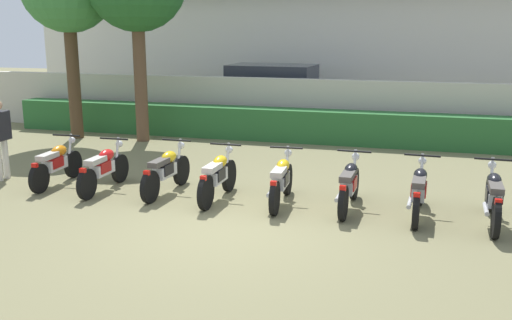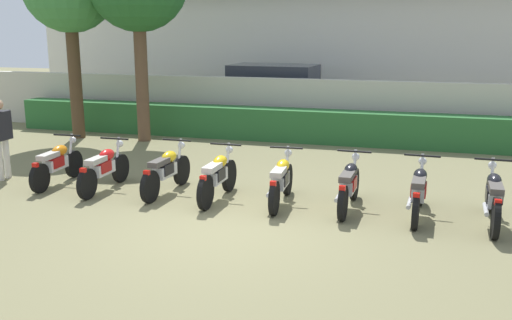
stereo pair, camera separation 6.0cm
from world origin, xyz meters
The scene contains 13 objects.
ground centered at (0.00, 0.00, 0.00)m, with size 60.00×60.00×0.00m, color olive.
compound_wall centered at (0.00, 7.87, 0.82)m, with size 22.34×0.30×1.65m, color #BCB7A8.
hedge_row centered at (0.00, 7.17, 0.44)m, with size 17.88×0.70×0.88m, color #28602D.
parked_car centered at (-1.68, 9.98, 0.94)m, with size 4.59×2.27×1.89m.
motorcycle_in_row_0 centered at (-4.04, 1.46, 0.44)m, with size 0.60×1.77×0.94m.
motorcycle_in_row_1 centered at (-2.93, 1.36, 0.44)m, with size 0.60×1.82×0.94m.
motorcycle_in_row_2 centered at (-1.69, 1.51, 0.44)m, with size 0.60×1.87×0.95m.
motorcycle_in_row_3 centered at (-0.62, 1.38, 0.45)m, with size 0.60×1.81×0.96m.
motorcycle_in_row_4 centered at (0.54, 1.44, 0.44)m, with size 0.60×1.83×0.95m.
motorcycle_in_row_5 centered at (1.73, 1.48, 0.44)m, with size 0.60×1.82×0.95m.
motorcycle_in_row_6 centered at (2.88, 1.41, 0.44)m, with size 0.60×1.89×0.95m.
motorcycle_in_row_7 centered at (4.01, 1.33, 0.45)m, with size 0.60×1.94×0.97m.
inspector_person centered at (-5.36, 1.52, 0.98)m, with size 0.22×0.67×1.65m.
Camera 2 is at (2.86, -8.01, 3.06)m, focal length 40.23 mm.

